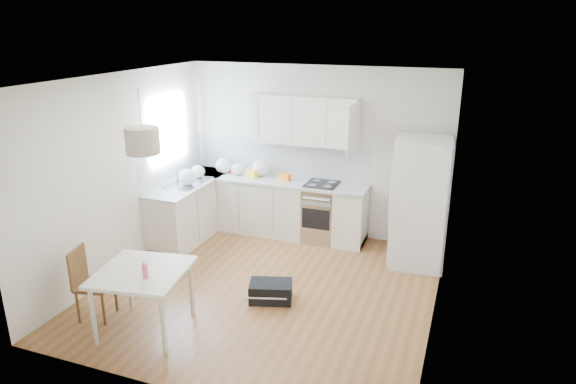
% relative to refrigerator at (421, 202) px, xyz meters
% --- Properties ---
extents(floor, '(4.20, 4.20, 0.00)m').
position_rel_refrigerator_xyz_m(floor, '(-1.73, -1.54, -0.90)').
color(floor, brown).
rests_on(floor, ground).
extents(ceiling, '(4.20, 4.20, 0.00)m').
position_rel_refrigerator_xyz_m(ceiling, '(-1.73, -1.54, 1.80)').
color(ceiling, white).
rests_on(ceiling, wall_back).
extents(wall_back, '(4.20, 0.00, 4.20)m').
position_rel_refrigerator_xyz_m(wall_back, '(-1.73, 0.56, 0.45)').
color(wall_back, silver).
rests_on(wall_back, floor).
extents(wall_left, '(0.00, 4.20, 4.20)m').
position_rel_refrigerator_xyz_m(wall_left, '(-3.83, -1.54, 0.45)').
color(wall_left, silver).
rests_on(wall_left, floor).
extents(wall_right, '(0.00, 4.20, 4.20)m').
position_rel_refrigerator_xyz_m(wall_right, '(0.37, -1.54, 0.45)').
color(wall_right, silver).
rests_on(wall_right, floor).
extents(window_glassblock, '(0.02, 1.00, 1.00)m').
position_rel_refrigerator_xyz_m(window_glassblock, '(-3.82, -0.39, 0.85)').
color(window_glassblock, '#BFE0F9').
rests_on(window_glassblock, wall_left).
extents(cabinets_back, '(3.00, 0.60, 0.88)m').
position_rel_refrigerator_xyz_m(cabinets_back, '(-2.33, 0.26, -0.46)').
color(cabinets_back, silver).
rests_on(cabinets_back, floor).
extents(cabinets_left, '(0.60, 1.80, 0.88)m').
position_rel_refrigerator_xyz_m(cabinets_left, '(-3.53, -0.34, -0.46)').
color(cabinets_left, silver).
rests_on(cabinets_left, floor).
extents(counter_back, '(3.02, 0.64, 0.04)m').
position_rel_refrigerator_xyz_m(counter_back, '(-2.33, 0.26, -0.00)').
color(counter_back, silver).
rests_on(counter_back, cabinets_back).
extents(counter_left, '(0.64, 1.82, 0.04)m').
position_rel_refrigerator_xyz_m(counter_left, '(-3.53, -0.34, -0.00)').
color(counter_left, silver).
rests_on(counter_left, cabinets_left).
extents(backsplash_back, '(3.00, 0.01, 0.58)m').
position_rel_refrigerator_xyz_m(backsplash_back, '(-2.33, 0.55, 0.31)').
color(backsplash_back, silver).
rests_on(backsplash_back, wall_back).
extents(backsplash_left, '(0.01, 1.80, 0.58)m').
position_rel_refrigerator_xyz_m(backsplash_left, '(-3.82, -0.34, 0.31)').
color(backsplash_left, silver).
rests_on(backsplash_left, wall_left).
extents(upper_cabinets, '(1.70, 0.32, 0.75)m').
position_rel_refrigerator_xyz_m(upper_cabinets, '(-1.88, 0.40, 0.97)').
color(upper_cabinets, silver).
rests_on(upper_cabinets, wall_back).
extents(range_oven, '(0.50, 0.61, 0.88)m').
position_rel_refrigerator_xyz_m(range_oven, '(-1.53, 0.26, -0.46)').
color(range_oven, '#B4B6B8').
rests_on(range_oven, floor).
extents(sink, '(0.50, 0.80, 0.16)m').
position_rel_refrigerator_xyz_m(sink, '(-3.53, -0.39, 0.01)').
color(sink, '#B4B6B8').
rests_on(sink, counter_left).
extents(refrigerator, '(0.94, 0.97, 1.80)m').
position_rel_refrigerator_xyz_m(refrigerator, '(0.00, 0.00, 0.00)').
color(refrigerator, white).
rests_on(refrigerator, floor).
extents(dining_table, '(1.07, 1.07, 0.74)m').
position_rel_refrigerator_xyz_m(dining_table, '(-2.64, -2.86, -0.24)').
color(dining_table, beige).
rests_on(dining_table, floor).
extents(dining_chair, '(0.44, 0.44, 0.87)m').
position_rel_refrigerator_xyz_m(dining_chair, '(-3.33, -2.85, -0.47)').
color(dining_chair, '#482E15').
rests_on(dining_chair, floor).
extents(drink_bottle, '(0.08, 0.08, 0.21)m').
position_rel_refrigerator_xyz_m(drink_bottle, '(-2.49, -3.00, -0.06)').
color(drink_bottle, '#EC4176').
rests_on(drink_bottle, dining_table).
extents(gym_bag, '(0.60, 0.48, 0.24)m').
position_rel_refrigerator_xyz_m(gym_bag, '(-1.57, -1.78, -0.78)').
color(gym_bag, black).
rests_on(gym_bag, floor).
extents(pendant_lamp, '(0.40, 0.40, 0.27)m').
position_rel_refrigerator_xyz_m(pendant_lamp, '(-2.53, -2.79, 1.28)').
color(pendant_lamp, '#B6A68C').
rests_on(pendant_lamp, ceiling).
extents(grocery_bag_a, '(0.27, 0.23, 0.25)m').
position_rel_refrigerator_xyz_m(grocery_bag_a, '(-3.25, 0.30, 0.14)').
color(grocery_bag_a, white).
rests_on(grocery_bag_a, counter_back).
extents(grocery_bag_b, '(0.21, 0.18, 0.19)m').
position_rel_refrigerator_xyz_m(grocery_bag_b, '(-2.97, 0.25, 0.11)').
color(grocery_bag_b, white).
rests_on(grocery_bag_b, counter_back).
extents(grocery_bag_c, '(0.29, 0.25, 0.26)m').
position_rel_refrigerator_xyz_m(grocery_bag_c, '(-2.61, 0.36, 0.15)').
color(grocery_bag_c, white).
rests_on(grocery_bag_c, counter_back).
extents(grocery_bag_d, '(0.23, 0.20, 0.21)m').
position_rel_refrigerator_xyz_m(grocery_bag_d, '(-3.51, -0.09, 0.12)').
color(grocery_bag_d, white).
rests_on(grocery_bag_d, counter_back).
extents(grocery_bag_e, '(0.29, 0.24, 0.26)m').
position_rel_refrigerator_xyz_m(grocery_bag_e, '(-3.46, -0.50, 0.15)').
color(grocery_bag_e, white).
rests_on(grocery_bag_e, counter_left).
extents(snack_orange, '(0.18, 0.13, 0.12)m').
position_rel_refrigerator_xyz_m(snack_orange, '(-2.14, 0.24, 0.08)').
color(snack_orange, orange).
rests_on(snack_orange, counter_back).
extents(snack_yellow, '(0.20, 0.15, 0.12)m').
position_rel_refrigerator_xyz_m(snack_yellow, '(-2.70, 0.24, 0.08)').
color(snack_yellow, yellow).
rests_on(snack_yellow, counter_back).
extents(snack_red, '(0.18, 0.17, 0.11)m').
position_rel_refrigerator_xyz_m(snack_red, '(-3.22, 0.35, 0.07)').
color(snack_red, red).
rests_on(snack_red, counter_back).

